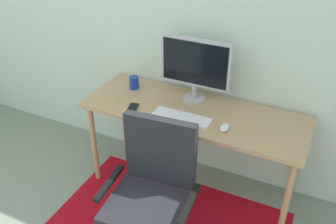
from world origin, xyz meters
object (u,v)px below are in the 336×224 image
(coffee_cup, at_px, (134,83))
(office_chair, at_px, (152,204))
(cell_phone, at_px, (133,108))
(monitor, at_px, (195,65))
(keyboard, at_px, (182,117))
(desk, at_px, (194,119))
(computer_mouse, at_px, (225,128))

(coffee_cup, relative_size, office_chair, 0.10)
(coffee_cup, distance_m, cell_phone, 0.33)
(monitor, xyz_separation_m, coffee_cup, (-0.51, -0.05, -0.24))
(monitor, height_order, keyboard, monitor)
(monitor, xyz_separation_m, cell_phone, (-0.36, -0.34, -0.29))
(keyboard, bearing_deg, coffee_cup, 154.93)
(desk, distance_m, keyboard, 0.17)
(keyboard, distance_m, office_chair, 0.65)
(computer_mouse, xyz_separation_m, cell_phone, (-0.71, -0.03, -0.01))
(monitor, relative_size, cell_phone, 3.93)
(desk, bearing_deg, computer_mouse, -27.45)
(keyboard, height_order, coffee_cup, coffee_cup)
(monitor, relative_size, keyboard, 1.28)
(desk, relative_size, keyboard, 3.92)
(keyboard, relative_size, computer_mouse, 4.13)
(computer_mouse, bearing_deg, office_chair, -117.69)
(cell_phone, bearing_deg, office_chair, -63.54)
(keyboard, distance_m, computer_mouse, 0.32)
(cell_phone, distance_m, office_chair, 0.75)
(keyboard, distance_m, cell_phone, 0.39)
(computer_mouse, xyz_separation_m, coffee_cup, (-0.86, 0.26, 0.04))
(keyboard, bearing_deg, monitor, 95.32)
(desk, relative_size, coffee_cup, 16.21)
(monitor, xyz_separation_m, office_chair, (0.07, -0.85, -0.62))
(desk, height_order, computer_mouse, computer_mouse)
(keyboard, xyz_separation_m, coffee_cup, (-0.54, 0.25, 0.04))
(monitor, relative_size, office_chair, 0.55)
(keyboard, relative_size, office_chair, 0.43)
(monitor, relative_size, coffee_cup, 5.29)
(keyboard, bearing_deg, desk, 73.30)
(monitor, distance_m, computer_mouse, 0.54)
(desk, height_order, coffee_cup, coffee_cup)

